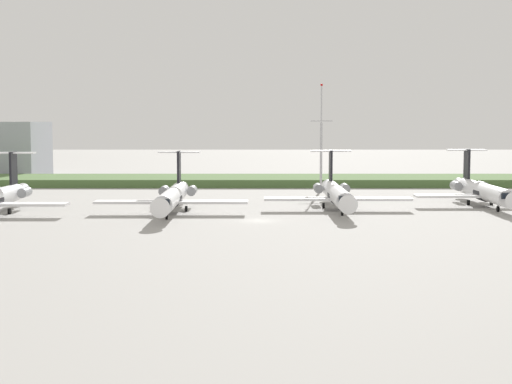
# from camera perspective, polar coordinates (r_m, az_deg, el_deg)

# --- Properties ---
(ground_plane) EXTENTS (500.00, 500.00, 0.00)m
(ground_plane) POSITION_cam_1_polar(r_m,az_deg,el_deg) (139.98, -0.03, -0.55)
(ground_plane) COLOR #9E9B96
(grass_berm) EXTENTS (320.00, 20.00, 1.70)m
(grass_berm) POSITION_cam_1_polar(r_m,az_deg,el_deg) (173.71, -0.06, 0.83)
(grass_berm) COLOR #4C6B38
(grass_berm) RESTS_ON ground
(regional_jet_third) EXTENTS (22.81, 31.00, 9.00)m
(regional_jet_third) POSITION_cam_1_polar(r_m,az_deg,el_deg) (119.87, -6.24, -0.31)
(regional_jet_third) COLOR white
(regional_jet_third) RESTS_ON ground
(regional_jet_fourth) EXTENTS (22.81, 31.00, 9.00)m
(regional_jet_fourth) POSITION_cam_1_polar(r_m,az_deg,el_deg) (124.49, 5.64, -0.11)
(regional_jet_fourth) COLOR white
(regional_jet_fourth) RESTS_ON ground
(regional_jet_fifth) EXTENTS (22.81, 31.00, 9.00)m
(regional_jet_fifth) POSITION_cam_1_polar(r_m,az_deg,el_deg) (133.92, 15.87, 0.09)
(regional_jet_fifth) COLOR white
(regional_jet_fifth) RESTS_ON ground
(antenna_mast) EXTENTS (4.40, 0.50, 21.27)m
(antenna_mast) POSITION_cam_1_polar(r_m,az_deg,el_deg) (157.95, 4.52, 3.30)
(antenna_mast) COLOR #B2B2B7
(antenna_mast) RESTS_ON ground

